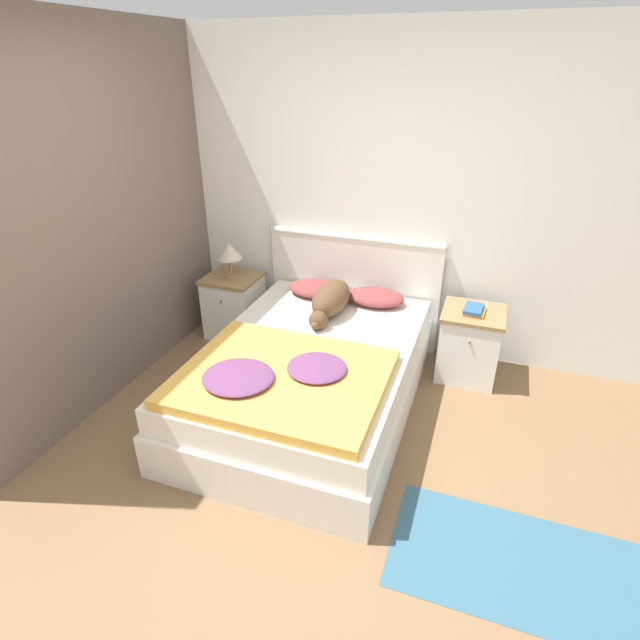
% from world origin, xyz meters
% --- Properties ---
extents(ground_plane, '(16.00, 16.00, 0.00)m').
position_xyz_m(ground_plane, '(0.00, 0.00, 0.00)').
color(ground_plane, brown).
extents(wall_back, '(9.00, 0.06, 2.55)m').
position_xyz_m(wall_back, '(0.00, 2.13, 1.27)').
color(wall_back, white).
rests_on(wall_back, ground_plane).
extents(wall_side_left, '(0.06, 3.10, 2.55)m').
position_xyz_m(wall_side_left, '(-1.62, 1.05, 1.27)').
color(wall_side_left, '#706056').
rests_on(wall_side_left, ground_plane).
extents(bed, '(1.42, 2.08, 0.50)m').
position_xyz_m(bed, '(-0.15, 0.99, 0.25)').
color(bed, silver).
rests_on(bed, ground_plane).
extents(headboard, '(1.50, 0.06, 0.98)m').
position_xyz_m(headboard, '(-0.15, 2.06, 0.51)').
color(headboard, silver).
rests_on(headboard, ground_plane).
extents(nightstand_left, '(0.47, 0.46, 0.57)m').
position_xyz_m(nightstand_left, '(-1.19, 1.79, 0.29)').
color(nightstand_left, white).
rests_on(nightstand_left, ground_plane).
extents(nightstand_right, '(0.47, 0.46, 0.57)m').
position_xyz_m(nightstand_right, '(0.89, 1.79, 0.29)').
color(nightstand_right, white).
rests_on(nightstand_right, ground_plane).
extents(pillow_left, '(0.47, 0.33, 0.11)m').
position_xyz_m(pillow_left, '(-0.41, 1.82, 0.55)').
color(pillow_left, brown).
rests_on(pillow_left, bed).
extents(pillow_right, '(0.47, 0.33, 0.11)m').
position_xyz_m(pillow_right, '(0.11, 1.82, 0.55)').
color(pillow_right, brown).
rests_on(pillow_right, bed).
extents(quilt, '(1.25, 1.04, 0.12)m').
position_xyz_m(quilt, '(-0.16, 0.51, 0.54)').
color(quilt, gold).
rests_on(quilt, bed).
extents(dog, '(0.26, 0.74, 0.24)m').
position_xyz_m(dog, '(-0.18, 1.53, 0.61)').
color(dog, brown).
rests_on(dog, bed).
extents(book_stack, '(0.16, 0.21, 0.04)m').
position_xyz_m(book_stack, '(0.89, 1.77, 0.59)').
color(book_stack, orange).
rests_on(book_stack, nightstand_right).
extents(table_lamp, '(0.22, 0.22, 0.31)m').
position_xyz_m(table_lamp, '(-1.19, 1.78, 0.80)').
color(table_lamp, '#9E7A4C').
rests_on(table_lamp, nightstand_left).
extents(rug, '(1.28, 0.69, 0.00)m').
position_xyz_m(rug, '(1.31, 0.10, 0.00)').
color(rug, '#335B70').
rests_on(rug, ground_plane).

